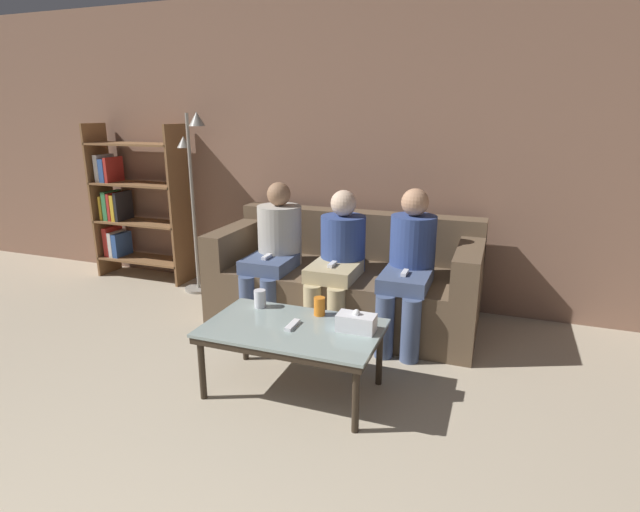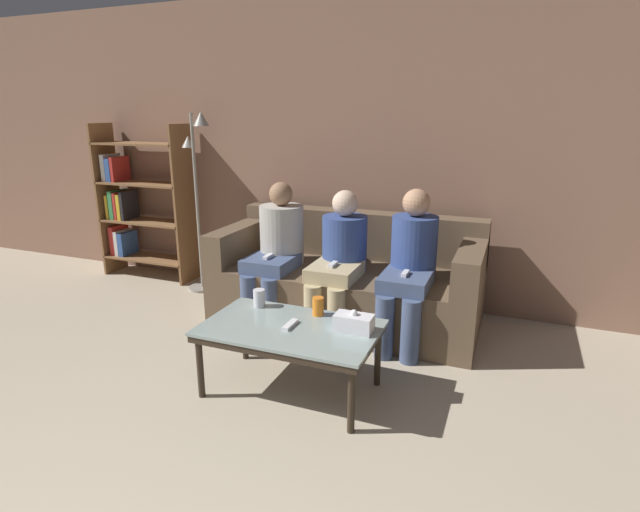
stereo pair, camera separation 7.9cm
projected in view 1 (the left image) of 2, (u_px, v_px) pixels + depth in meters
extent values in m
cube|color=#8C6651|center=(367.00, 153.00, 4.24)|extent=(12.00, 0.06, 2.60)
cube|color=brown|center=(344.00, 294.00, 4.00)|extent=(2.07, 0.93, 0.45)
cube|color=brown|center=(358.00, 234.00, 4.21)|extent=(2.07, 0.20, 0.39)
cube|color=brown|center=(239.00, 241.00, 4.22)|extent=(0.18, 0.93, 0.27)
cube|color=brown|center=(470.00, 264.00, 3.59)|extent=(0.18, 0.93, 0.27)
cube|color=#8C9E99|center=(292.00, 328.00, 2.93)|extent=(1.03, 0.62, 0.02)
cube|color=#2D2319|center=(293.00, 333.00, 2.93)|extent=(1.01, 0.61, 0.04)
cylinder|color=#2D2319|center=(202.00, 370.00, 2.91)|extent=(0.04, 0.04, 0.37)
cylinder|color=#2D2319|center=(356.00, 401.00, 2.60)|extent=(0.04, 0.04, 0.37)
cylinder|color=#2D2319|center=(245.00, 335.00, 3.38)|extent=(0.04, 0.04, 0.37)
cylinder|color=#2D2319|center=(379.00, 357.00, 3.07)|extent=(0.04, 0.04, 0.37)
cylinder|color=orange|center=(319.00, 306.00, 3.07)|extent=(0.07, 0.07, 0.12)
cylinder|color=silver|center=(260.00, 299.00, 3.20)|extent=(0.08, 0.08, 0.12)
cube|color=white|center=(356.00, 323.00, 2.85)|extent=(0.22, 0.12, 0.10)
sphere|color=white|center=(356.00, 313.00, 2.84)|extent=(0.04, 0.04, 0.04)
cube|color=white|center=(292.00, 325.00, 2.92)|extent=(0.04, 0.15, 0.02)
cube|color=brown|center=(102.00, 200.00, 5.09)|extent=(0.02, 0.32, 1.53)
cube|color=brown|center=(180.00, 206.00, 4.77)|extent=(0.02, 0.32, 1.53)
cube|color=brown|center=(145.00, 259.00, 5.09)|extent=(0.95, 0.32, 0.02)
cube|color=red|center=(113.00, 241.00, 5.17)|extent=(0.05, 0.24, 0.30)
cube|color=silver|center=(118.00, 243.00, 5.16)|extent=(0.04, 0.24, 0.25)
cube|color=#33569E|center=(122.00, 244.00, 5.14)|extent=(0.06, 0.24, 0.24)
cube|color=brown|center=(142.00, 222.00, 4.98)|extent=(0.95, 0.32, 0.02)
cube|color=gold|center=(109.00, 207.00, 5.08)|extent=(0.03, 0.24, 0.24)
cube|color=#38844C|center=(112.00, 205.00, 5.05)|extent=(0.05, 0.24, 0.29)
cube|color=red|center=(116.00, 206.00, 5.04)|extent=(0.03, 0.24, 0.27)
cube|color=gold|center=(120.00, 207.00, 5.03)|extent=(0.04, 0.24, 0.26)
cube|color=#232328|center=(124.00, 206.00, 5.01)|extent=(0.03, 0.24, 0.29)
cube|color=brown|center=(138.00, 184.00, 4.88)|extent=(0.95, 0.32, 0.02)
cube|color=silver|center=(104.00, 168.00, 4.97)|extent=(0.05, 0.24, 0.26)
cube|color=#33569E|center=(109.00, 170.00, 4.95)|extent=(0.06, 0.24, 0.23)
cube|color=red|center=(114.00, 169.00, 4.93)|extent=(0.03, 0.24, 0.24)
cube|color=brown|center=(134.00, 144.00, 4.77)|extent=(0.95, 0.32, 0.02)
cylinder|color=gray|center=(199.00, 288.00, 4.76)|extent=(0.26, 0.26, 0.02)
cylinder|color=gray|center=(193.00, 206.00, 4.54)|extent=(0.03, 0.03, 1.63)
cone|color=gray|center=(197.00, 119.00, 4.29)|extent=(0.14, 0.14, 0.12)
cone|color=gray|center=(184.00, 142.00, 4.44)|extent=(0.12, 0.12, 0.10)
cylinder|color=#47567A|center=(248.00, 304.00, 3.80)|extent=(0.13, 0.13, 0.45)
cylinder|color=#47567A|center=(269.00, 307.00, 3.74)|extent=(0.13, 0.13, 0.45)
cube|color=#47567A|center=(269.00, 263.00, 3.88)|extent=(0.35, 0.41, 0.10)
cylinder|color=#B7B2A8|center=(280.00, 235.00, 4.01)|extent=(0.35, 0.35, 0.47)
sphere|color=#997051|center=(279.00, 194.00, 3.92)|extent=(0.19, 0.19, 0.19)
cube|color=white|center=(267.00, 257.00, 3.82)|extent=(0.04, 0.12, 0.02)
cylinder|color=tan|center=(312.00, 315.00, 3.60)|extent=(0.13, 0.13, 0.45)
cylinder|color=tan|center=(336.00, 318.00, 3.54)|extent=(0.13, 0.13, 0.45)
cube|color=tan|center=(334.00, 271.00, 3.69)|extent=(0.34, 0.43, 0.10)
cylinder|color=#334784|center=(343.00, 243.00, 3.84)|extent=(0.34, 0.34, 0.43)
sphere|color=beige|center=(344.00, 203.00, 3.75)|extent=(0.20, 0.20, 0.20)
cube|color=white|center=(332.00, 264.00, 3.63)|extent=(0.04, 0.12, 0.02)
cylinder|color=#47567A|center=(384.00, 326.00, 3.41)|extent=(0.13, 0.13, 0.45)
cylinder|color=#47567A|center=(411.00, 330.00, 3.35)|extent=(0.13, 0.13, 0.45)
cube|color=#47567A|center=(406.00, 280.00, 3.50)|extent=(0.33, 0.45, 0.10)
cylinder|color=#334784|center=(413.00, 247.00, 3.65)|extent=(0.33, 0.33, 0.47)
sphere|color=tan|center=(415.00, 202.00, 3.56)|extent=(0.20, 0.20, 0.20)
cube|color=white|center=(405.00, 273.00, 3.44)|extent=(0.04, 0.12, 0.02)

